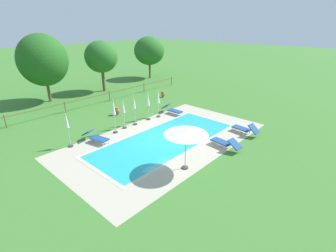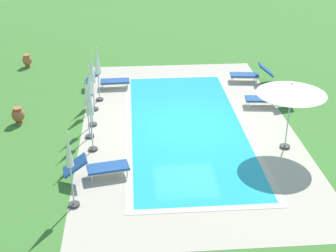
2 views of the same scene
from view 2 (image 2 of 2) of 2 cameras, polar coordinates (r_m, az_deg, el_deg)
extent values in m
plane|color=#3D752D|center=(18.53, 2.18, -0.03)|extent=(160.00, 160.00, 0.00)
cube|color=#B2A893|center=(18.53, 2.18, -0.01)|extent=(14.15, 7.89, 0.01)
cube|color=#23A8C1|center=(18.53, 2.18, -0.01)|extent=(10.43, 4.17, 0.01)
cube|color=#C0B59F|center=(18.42, -4.66, -0.24)|extent=(10.91, 0.24, 0.01)
cube|color=#C0B59F|center=(18.89, 8.84, 0.23)|extent=(10.91, 0.24, 0.01)
cube|color=#C0B59F|center=(23.40, 0.70, 5.76)|extent=(0.24, 4.17, 0.01)
cube|color=#C0B59F|center=(13.99, 4.66, -9.66)|extent=(0.24, 4.17, 0.01)
cube|color=navy|center=(15.37, -7.04, -4.81)|extent=(0.84, 1.39, 0.07)
cube|color=navy|center=(15.18, -10.84, -4.55)|extent=(0.73, 0.85, 0.51)
cube|color=silver|center=(15.40, -7.03, -4.99)|extent=(0.80, 1.36, 0.04)
cylinder|color=silver|center=(15.75, -5.17, -4.64)|extent=(0.04, 0.04, 0.28)
cylinder|color=silver|center=(15.32, -4.81, -5.58)|extent=(0.04, 0.04, 0.28)
cylinder|color=silver|center=(15.63, -9.16, -5.15)|extent=(0.04, 0.04, 0.28)
cylinder|color=silver|center=(15.19, -8.92, -6.12)|extent=(0.04, 0.04, 0.28)
cube|color=navy|center=(23.08, 8.93, 5.94)|extent=(0.74, 1.36, 0.07)
cube|color=navy|center=(23.14, 11.40, 6.47)|extent=(0.67, 0.77, 0.57)
cube|color=silver|center=(23.10, 8.92, 5.81)|extent=(0.70, 1.33, 0.04)
cylinder|color=silver|center=(22.84, 7.59, 5.34)|extent=(0.04, 0.04, 0.28)
cylinder|color=silver|center=(23.31, 7.47, 5.79)|extent=(0.04, 0.04, 0.28)
cylinder|color=silver|center=(22.98, 10.34, 5.27)|extent=(0.04, 0.04, 0.28)
cylinder|color=silver|center=(23.45, 10.17, 5.72)|extent=(0.04, 0.04, 0.28)
cube|color=navy|center=(22.17, -6.23, 5.26)|extent=(0.64, 1.32, 0.07)
cube|color=navy|center=(22.12, -8.85, 5.70)|extent=(0.62, 0.75, 0.54)
cube|color=silver|center=(22.19, -6.23, 5.12)|extent=(0.61, 1.29, 0.04)
cylinder|color=silver|center=(22.48, -4.81, 5.14)|extent=(0.04, 0.04, 0.28)
cylinder|color=silver|center=(22.00, -4.76, 4.67)|extent=(0.04, 0.04, 0.28)
cylinder|color=silver|center=(22.48, -7.63, 5.00)|extent=(0.04, 0.04, 0.28)
cylinder|color=silver|center=(22.01, -7.64, 4.52)|extent=(0.04, 0.04, 0.28)
cube|color=navy|center=(20.51, 10.86, 3.15)|extent=(0.73, 1.36, 0.07)
cube|color=navy|center=(20.62, 13.70, 3.61)|extent=(0.68, 0.83, 0.47)
cube|color=silver|center=(20.53, 10.85, 3.01)|extent=(0.70, 1.33, 0.04)
cylinder|color=silver|center=(20.26, 9.38, 2.44)|extent=(0.04, 0.04, 0.28)
cylinder|color=silver|center=(20.72, 9.21, 3.01)|extent=(0.04, 0.04, 0.28)
cylinder|color=silver|center=(20.44, 12.45, 2.38)|extent=(0.04, 0.04, 0.28)
cylinder|color=silver|center=(20.90, 12.21, 2.95)|extent=(0.04, 0.04, 0.28)
cylinder|color=#383838|center=(17.49, 13.52, -2.34)|extent=(0.36, 0.36, 0.08)
cylinder|color=#B2B5B7|center=(16.99, 13.92, 1.04)|extent=(0.04, 0.04, 2.36)
cone|color=white|center=(16.59, 14.30, 4.25)|extent=(2.33, 2.33, 0.35)
sphere|color=white|center=(16.53, 14.37, 4.84)|extent=(0.06, 0.06, 0.06)
cylinder|color=#383838|center=(18.79, -8.79, 0.19)|extent=(0.32, 0.32, 0.08)
cylinder|color=#B2B5B7|center=(18.53, -8.92, 1.92)|extent=(0.04, 0.04, 1.32)
cone|color=white|center=(18.08, -9.18, 5.35)|extent=(0.23, 0.23, 1.05)
sphere|color=white|center=(17.90, -9.30, 6.98)|extent=(0.05, 0.05, 0.05)
cylinder|color=#383838|center=(17.04, -8.76, -2.69)|extent=(0.32, 0.32, 0.08)
cylinder|color=#B2B5B7|center=(16.74, -8.91, -0.74)|extent=(0.04, 0.04, 1.38)
cone|color=white|center=(16.22, -9.21, 3.17)|extent=(0.28, 0.28, 1.10)
sphere|color=white|center=(16.01, -9.36, 5.04)|extent=(0.05, 0.05, 0.05)
cylinder|color=#383838|center=(20.10, -8.59, 1.99)|extent=(0.32, 0.32, 0.08)
cylinder|color=#B2B5B7|center=(19.88, -8.70, 3.47)|extent=(0.04, 0.04, 1.21)
cone|color=white|center=(19.46, -8.93, 6.60)|extent=(0.28, 0.28, 1.10)
sphere|color=white|center=(19.28, -9.05, 8.20)|extent=(0.05, 0.05, 0.05)
cylinder|color=#383838|center=(20.99, -7.99, 3.11)|extent=(0.32, 0.32, 0.08)
cylinder|color=#B2B5B7|center=(20.78, -8.09, 4.56)|extent=(0.04, 0.04, 1.23)
cone|color=white|center=(20.39, -8.29, 7.56)|extent=(0.30, 0.30, 1.07)
sphere|color=white|center=(20.22, -8.40, 9.05)|extent=(0.05, 0.05, 0.05)
cylinder|color=#383838|center=(17.91, -9.15, -1.20)|extent=(0.32, 0.32, 0.08)
cylinder|color=#B2B5B7|center=(17.65, -9.28, 0.47)|extent=(0.04, 0.04, 1.24)
cone|color=white|center=(17.20, -9.55, 3.86)|extent=(0.23, 0.23, 1.01)
sphere|color=white|center=(17.01, -9.68, 5.49)|extent=(0.05, 0.05, 0.05)
cylinder|color=#383838|center=(14.31, -10.93, -9.03)|extent=(0.32, 0.32, 0.08)
cylinder|color=#B2B5B7|center=(13.97, -11.15, -6.94)|extent=(0.04, 0.04, 1.32)
cone|color=white|center=(13.37, -11.58, -2.71)|extent=(0.21, 0.21, 1.03)
sphere|color=white|center=(13.12, -11.78, -0.67)|extent=(0.05, 0.05, 0.05)
cylinder|color=#B7663D|center=(25.80, -16.09, 6.76)|extent=(0.25, 0.25, 0.08)
ellipsoid|color=#B7663D|center=(25.70, -16.17, 7.40)|extent=(0.46, 0.46, 0.53)
cylinder|color=#B7663D|center=(25.62, -16.25, 7.96)|extent=(0.34, 0.34, 0.06)
cylinder|color=#A85B38|center=(19.59, -17.03, 0.42)|extent=(0.27, 0.27, 0.08)
ellipsoid|color=#A85B38|center=(19.46, -17.15, 1.25)|extent=(0.48, 0.48, 0.55)
cylinder|color=#A85B38|center=(19.35, -17.26, 1.99)|extent=(0.36, 0.36, 0.06)
camera|label=1|loc=(13.53, 63.41, 8.68)|focal=26.62mm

